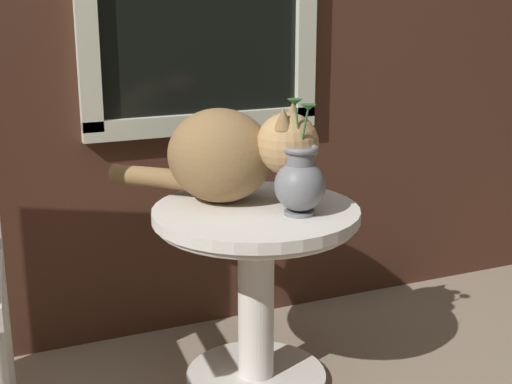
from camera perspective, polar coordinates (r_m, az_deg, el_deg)
name	(u,v)px	position (r m, az deg, el deg)	size (l,w,h in m)	color
wicker_side_table	(256,262)	(2.24, 0.00, -5.49)	(0.63, 0.63, 0.59)	silver
cat	(230,154)	(2.21, -2.02, 3.03)	(0.55, 0.50, 0.31)	olive
pewter_vase_with_ivy	(300,181)	(2.10, 3.48, 0.89)	(0.15, 0.15, 0.34)	slate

